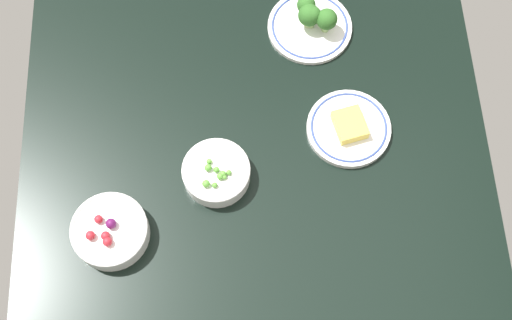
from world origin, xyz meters
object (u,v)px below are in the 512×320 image
at_px(plate_cheese, 349,128).
at_px(plate_broccoli, 312,22).
at_px(bowl_berries, 110,231).
at_px(bowl_peas, 216,173).

bearing_deg(plate_cheese, plate_broccoli, -167.00).
relative_size(bowl_berries, bowl_peas, 1.09).
distance_m(plate_broccoli, bowl_berries, 0.65).
xyz_separation_m(bowl_berries, plate_cheese, (-0.21, 0.50, -0.01)).
relative_size(bowl_peas, plate_cheese, 0.78).
distance_m(bowl_berries, bowl_peas, 0.25).
xyz_separation_m(bowl_peas, plate_cheese, (-0.09, 0.29, -0.01)).
height_order(bowl_berries, bowl_peas, bowl_berries).
distance_m(plate_broccoli, plate_cheese, 0.27).
relative_size(bowl_berries, plate_cheese, 0.86).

